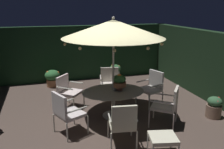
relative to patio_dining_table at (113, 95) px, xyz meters
name	(u,v)px	position (x,y,z in m)	size (l,w,h in m)	color
ground_plane	(108,119)	(-0.18, -0.15, -0.61)	(7.14, 7.96, 0.02)	brown
hedge_backdrop_rear	(82,53)	(-0.18, 3.68, 0.47)	(7.14, 0.30, 2.14)	#1A371F
hedge_backdrop_right	(221,70)	(3.24, -0.15, 0.47)	(0.30, 7.96, 2.14)	#1A311C
patio_dining_table	(113,95)	(0.00, 0.00, 0.00)	(1.66, 1.30, 0.72)	beige
patio_umbrella	(113,29)	(0.00, 0.00, 1.74)	(2.55, 2.55, 2.63)	beige
centerpiece_planter	(119,81)	(0.17, 0.01, 0.38)	(0.36, 0.36, 0.45)	#A66145
patio_chair_north	(123,122)	(-0.22, -1.41, -0.04)	(0.64, 0.64, 0.98)	beige
patio_chair_northeast	(168,104)	(1.13, -0.88, -0.01)	(0.83, 0.83, 1.00)	beige
patio_chair_east	(152,86)	(1.35, 0.46, -0.01)	(0.73, 0.75, 1.01)	silver
patio_chair_southeast	(110,81)	(0.31, 1.40, -0.05)	(0.75, 0.71, 0.95)	beige
patio_chair_south	(68,89)	(-1.10, 0.90, -0.03)	(0.81, 0.82, 0.96)	beige
patio_chair_southwest	(66,111)	(-1.30, -0.60, 0.00)	(0.79, 0.81, 1.03)	beige
ottoman_footrest	(163,139)	(0.43, -1.95, -0.23)	(0.62, 0.58, 0.42)	silver
potted_plant_left_far	(52,78)	(-1.43, 3.00, -0.26)	(0.55, 0.55, 0.62)	#A36A48
potted_plant_right_near	(214,107)	(2.55, -0.82, -0.31)	(0.40, 0.40, 0.58)	#806351
potted_plant_back_right	(115,71)	(1.02, 3.11, -0.24)	(0.44, 0.44, 0.63)	silver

